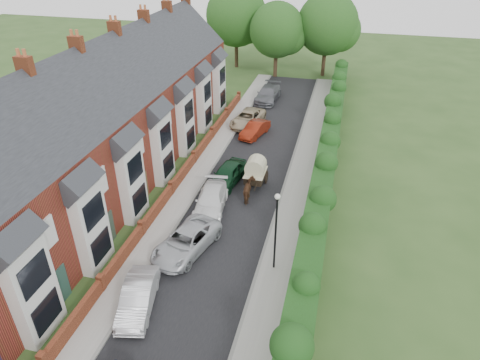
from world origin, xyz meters
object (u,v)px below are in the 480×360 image
object	(u,v)px
horse	(249,191)
car_silver_a	(138,297)
horse_cart	(256,170)
car_white	(211,201)
lamppost	(276,223)
car_grey	(268,94)
car_green	(228,174)
car_silver_b	(186,241)
car_beige	(248,118)
car_red	(255,129)

from	to	relation	value
horse	car_silver_a	bearing A→B (deg)	64.13
horse_cart	car_silver_a	bearing A→B (deg)	-103.87
car_silver_a	car_white	bearing A→B (deg)	71.51
lamppost	car_silver_a	distance (m)	8.21
car_silver_a	car_grey	xyz separation A→B (m)	(0.68, 31.55, 0.09)
car_silver_a	horse	world-z (taller)	horse
car_green	lamppost	bearing A→B (deg)	-49.93
car_silver_b	car_beige	size ratio (longest dim) A/B	1.02
lamppost	car_silver_b	distance (m)	6.04
car_grey	horse	distance (m)	20.47
car_green	horse_cart	bearing A→B (deg)	11.20
car_silver_b	car_grey	size ratio (longest dim) A/B	0.94
car_red	car_silver_b	bearing A→B (deg)	-76.71
lamppost	horse_cart	world-z (taller)	lamppost
horse	horse_cart	xyz separation A→B (m)	(0.00, 2.03, 0.60)
horse	car_beige	bearing A→B (deg)	-85.84
car_beige	car_grey	world-z (taller)	car_grey
car_silver_a	car_green	bearing A→B (deg)	72.38
car_silver_a	car_white	xyz separation A→B (m)	(0.94, 9.49, -0.00)
lamppost	horse_cart	distance (m)	9.38
car_green	car_red	distance (m)	8.86
car_white	horse	distance (m)	2.93
car_beige	car_grey	size ratio (longest dim) A/B	0.91
car_silver_a	car_grey	distance (m)	31.56
car_red	car_beige	bearing A→B (deg)	132.58
car_green	car_grey	size ratio (longest dim) A/B	0.82
car_white	car_red	distance (m)	12.57
lamppost	car_grey	size ratio (longest dim) A/B	0.94
horse	car_grey	bearing A→B (deg)	-92.33
car_green	car_grey	distance (m)	18.36
lamppost	car_silver_b	world-z (taller)	lamppost
lamppost	car_silver_b	bearing A→B (deg)	177.09
car_beige	horse_cart	bearing A→B (deg)	-64.66
horse_cart	car_grey	bearing A→B (deg)	98.09
car_silver_a	car_green	size ratio (longest dim) A/B	0.95
car_grey	horse	world-z (taller)	car_grey
car_red	horse_cart	size ratio (longest dim) A/B	1.19
horse	horse_cart	size ratio (longest dim) A/B	0.56
car_red	horse_cart	distance (m)	9.03
lamppost	car_silver_a	xyz separation A→B (m)	(-6.29, -4.60, -2.59)
horse	car_white	bearing A→B (deg)	27.31
car_silver_a	car_red	xyz separation A→B (m)	(1.29, 22.06, -0.04)
car_red	horse_cart	xyz separation A→B (m)	(1.99, -8.78, 0.73)
car_green	car_grey	bearing A→B (deg)	100.34
car_silver_a	car_grey	bearing A→B (deg)	75.94
car_green	horse	bearing A→B (deg)	-32.91
car_white	car_beige	bearing A→B (deg)	86.55
car_grey	car_white	bearing A→B (deg)	-87.13
horse_cart	car_white	bearing A→B (deg)	-121.68
car_silver_b	horse	world-z (taller)	horse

